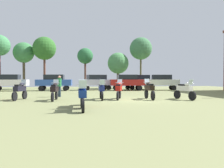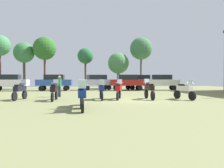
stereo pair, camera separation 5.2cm
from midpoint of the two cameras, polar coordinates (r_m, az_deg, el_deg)
name	(u,v)px [view 1 (the left image)]	position (r m, az deg, el deg)	size (l,w,h in m)	color
ground_plane	(134,100)	(16.49, 5.41, -4.01)	(44.00, 52.00, 0.02)	olive
motorcycle_1	(82,93)	(12.53, -7.55, -2.33)	(0.62, 2.22, 1.50)	black
motorcycle_2	(149,89)	(17.10, 9.22, -1.30)	(0.62, 2.23, 1.51)	black
motorcycle_4	(55,90)	(16.39, -14.22, -1.50)	(0.62, 2.23, 1.47)	black
motorcycle_5	(20,90)	(17.62, -22.06, -1.38)	(0.75, 2.08, 1.47)	black
motorcycle_6	(185,90)	(17.42, 17.61, -1.35)	(0.82, 2.12, 1.48)	black
motorcycle_7	(101,90)	(16.58, -2.74, -1.43)	(0.62, 2.23, 1.47)	black
motorcycle_9	(119,89)	(16.87, 1.63, -1.38)	(0.83, 2.10, 1.48)	black
motorcycle_10	(82,95)	(11.12, -7.56, -2.85)	(0.62, 2.19, 1.48)	black
car_1	(9,81)	(30.46, -24.27, 0.61)	(4.35, 1.93, 2.00)	black
car_2	(97,81)	(30.27, -3.93, 0.73)	(4.55, 2.53, 2.00)	black
car_3	(162,81)	(30.47, 12.20, 0.70)	(4.55, 2.53, 2.00)	black
car_4	(140,81)	(31.49, 6.87, 0.75)	(4.57, 2.59, 2.00)	black
car_5	(54,81)	(29.33, -14.26, 0.66)	(4.42, 2.11, 2.00)	black
car_6	(127,81)	(29.05, 3.79, 0.70)	(4.45, 2.19, 2.00)	black
person_1	(59,84)	(19.50, -13.06, -0.11)	(0.48, 0.48, 1.77)	#253544
tree_1	(24,53)	(36.17, -21.21, 7.22)	(2.99, 2.99, 6.80)	#4C402F
tree_3	(44,49)	(34.82, -16.56, 8.45)	(3.34, 3.34, 7.54)	brown
tree_4	(141,49)	(35.90, 7.15, 8.72)	(3.44, 3.44, 7.84)	brown
tree_5	(85,56)	(33.91, -6.75, 6.85)	(2.31, 2.31, 5.97)	brown
tree_7	(118,63)	(34.36, 1.48, 5.16)	(3.15, 3.15, 5.38)	brown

